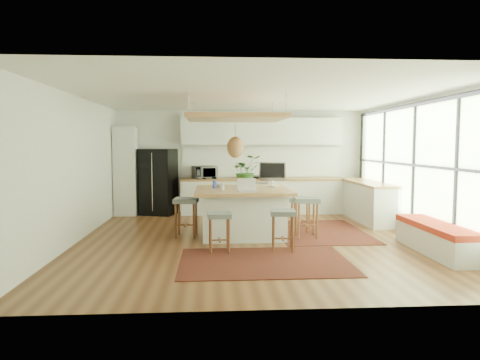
{
  "coord_description": "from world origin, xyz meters",
  "views": [
    {
      "loc": [
        -0.75,
        -8.08,
        1.8
      ],
      "look_at": [
        -0.2,
        0.5,
        1.1
      ],
      "focal_mm": 32.54,
      "sensor_mm": 36.0,
      "label": 1
    }
  ],
  "objects": [
    {
      "name": "monitor",
      "position": [
        0.49,
        0.78,
        1.19
      ],
      "size": [
        0.6,
        0.34,
        0.52
      ],
      "primitive_type": null,
      "rotation": [
        0.0,
        0.0,
        -0.27
      ],
      "color": "#A5A5AA",
      "rests_on": "island"
    },
    {
      "name": "island_plant",
      "position": [
        -0.05,
        0.93,
        1.18
      ],
      "size": [
        0.77,
        0.81,
        0.51
      ],
      "primitive_type": "imported",
      "rotation": [
        0.0,
        0.0,
        0.33
      ],
      "color": "#1E4C19",
      "rests_on": "island"
    },
    {
      "name": "back_counter_base",
      "position": [
        0.55,
        3.18,
        0.44
      ],
      "size": [
        4.2,
        0.6,
        0.88
      ],
      "primitive_type": "cube",
      "color": "beige",
      "rests_on": "floor"
    },
    {
      "name": "window_bench",
      "position": [
        2.95,
        -1.2,
        0.25
      ],
      "size": [
        0.52,
        2.0,
        0.5
      ],
      "primitive_type": null,
      "color": "beige",
      "rests_on": "floor"
    },
    {
      "name": "ceiling",
      "position": [
        0.0,
        0.0,
        2.7
      ],
      "size": [
        7.0,
        7.0,
        0.0
      ],
      "primitive_type": "plane",
      "rotation": [
        3.14,
        0.0,
        0.0
      ],
      "color": "white",
      "rests_on": "ground"
    },
    {
      "name": "stool_right_back",
      "position": [
        1.09,
        0.79,
        0.35
      ],
      "size": [
        0.53,
        0.53,
        0.7
      ],
      "primitive_type": null,
      "rotation": [
        0.0,
        0.0,
        1.21
      ],
      "color": "#505959",
      "rests_on": "floor"
    },
    {
      "name": "range",
      "position": [
        0.3,
        3.18,
        0.5
      ],
      "size": [
        0.76,
        0.62,
        1.0
      ],
      "primitive_type": null,
      "color": "#A5A5AA",
      "rests_on": "floor"
    },
    {
      "name": "upper_cabinets",
      "position": [
        0.55,
        3.32,
        2.15
      ],
      "size": [
        4.2,
        0.34,
        0.7
      ],
      "primitive_type": "cube",
      "color": "beige",
      "rests_on": "wall_back"
    },
    {
      "name": "window_wall",
      "position": [
        3.22,
        0.0,
        1.4
      ],
      "size": [
        0.1,
        6.2,
        2.6
      ],
      "primitive_type": null,
      "color": "black",
      "rests_on": "wall_right"
    },
    {
      "name": "wall_front",
      "position": [
        0.0,
        -3.5,
        1.35
      ],
      "size": [
        6.5,
        0.0,
        6.5
      ],
      "primitive_type": "plane",
      "rotation": [
        -1.57,
        0.0,
        0.0
      ],
      "color": "silver",
      "rests_on": "ground"
    },
    {
      "name": "backsplash",
      "position": [
        0.55,
        3.48,
        1.35
      ],
      "size": [
        4.2,
        0.02,
        0.8
      ],
      "primitive_type": "cube",
      "color": "white",
      "rests_on": "wall_back"
    },
    {
      "name": "wall_back",
      "position": [
        0.0,
        3.5,
        1.35
      ],
      "size": [
        6.5,
        0.0,
        6.5
      ],
      "primitive_type": "plane",
      "rotation": [
        1.57,
        0.0,
        0.0
      ],
      "color": "silver",
      "rests_on": "ground"
    },
    {
      "name": "laptop",
      "position": [
        -0.1,
        -0.08,
        1.05
      ],
      "size": [
        0.38,
        0.4,
        0.26
      ],
      "primitive_type": null,
      "rotation": [
        0.0,
        0.0,
        0.1
      ],
      "color": "#A5A5AA",
      "rests_on": "island"
    },
    {
      "name": "right_counter_top",
      "position": [
        2.93,
        2.0,
        0.9
      ],
      "size": [
        0.64,
        2.54,
        0.05
      ],
      "primitive_type": "cube",
      "color": "#8F5D32",
      "rests_on": "right_counter_base"
    },
    {
      "name": "island_bowl",
      "position": [
        -0.64,
        0.98,
        0.96
      ],
      "size": [
        0.27,
        0.27,
        0.05
      ],
      "primitive_type": "imported",
      "rotation": [
        0.0,
        0.0,
        -0.37
      ],
      "color": "white",
      "rests_on": "island"
    },
    {
      "name": "wall_left",
      "position": [
        -3.25,
        0.0,
        1.35
      ],
      "size": [
        0.0,
        7.0,
        7.0
      ],
      "primitive_type": "plane",
      "rotation": [
        1.57,
        0.0,
        1.57
      ],
      "color": "silver",
      "rests_on": "ground"
    },
    {
      "name": "rug_right",
      "position": [
        1.47,
        0.7,
        0.01
      ],
      "size": [
        1.8,
        2.6,
        0.01
      ],
      "primitive_type": "cube",
      "color": "black",
      "rests_on": "floor"
    },
    {
      "name": "rug_near",
      "position": [
        0.05,
        -1.56,
        0.01
      ],
      "size": [
        2.6,
        1.8,
        0.01
      ],
      "primitive_type": "cube",
      "color": "black",
      "rests_on": "floor"
    },
    {
      "name": "stool_right_front",
      "position": [
        1.07,
        0.15,
        0.35
      ],
      "size": [
        0.48,
        0.48,
        0.78
      ],
      "primitive_type": null,
      "rotation": [
        0.0,
        0.0,
        1.52
      ],
      "color": "#505959",
      "rests_on": "floor"
    },
    {
      "name": "ceiling_panel",
      "position": [
        -0.3,
        0.4,
        2.05
      ],
      "size": [
        1.86,
        1.86,
        0.8
      ],
      "primitive_type": null,
      "color": "#8F5D32",
      "rests_on": "ceiling"
    },
    {
      "name": "right_counter_base",
      "position": [
        2.93,
        2.0,
        0.44
      ],
      "size": [
        0.6,
        2.5,
        0.88
      ],
      "primitive_type": "cube",
      "color": "beige",
      "rests_on": "floor"
    },
    {
      "name": "microwave",
      "position": [
        -0.95,
        3.13,
        1.12
      ],
      "size": [
        0.66,
        0.51,
        0.4
      ],
      "primitive_type": "imported",
      "rotation": [
        0.0,
        0.0,
        0.35
      ],
      "color": "#A5A5AA",
      "rests_on": "back_counter_top"
    },
    {
      "name": "pantry",
      "position": [
        -2.95,
        3.18,
        1.12
      ],
      "size": [
        0.55,
        0.6,
        2.25
      ],
      "primitive_type": "cube",
      "color": "beige",
      "rests_on": "floor"
    },
    {
      "name": "back_counter_top",
      "position": [
        0.55,
        3.18,
        0.9
      ],
      "size": [
        4.24,
        0.64,
        0.05
      ],
      "primitive_type": "cube",
      "color": "#8F5D32",
      "rests_on": "back_counter_base"
    },
    {
      "name": "stool_left_side",
      "position": [
        -1.26,
        0.36,
        0.35
      ],
      "size": [
        0.49,
        0.49,
        0.76
      ],
      "primitive_type": null,
      "rotation": [
        0.0,
        0.0,
        -1.67
      ],
      "color": "#505959",
      "rests_on": "floor"
    },
    {
      "name": "stool_near_right",
      "position": [
        0.43,
        -0.9,
        0.35
      ],
      "size": [
        0.46,
        0.46,
        0.7
      ],
      "primitive_type": null,
      "rotation": [
        0.0,
        0.0,
        -0.12
      ],
      "color": "#505959",
      "rests_on": "floor"
    },
    {
      "name": "island",
      "position": [
        -0.15,
        0.48,
        0.47
      ],
      "size": [
        1.85,
        1.85,
        0.93
      ],
      "primitive_type": null,
      "color": "#8F5D32",
      "rests_on": "floor"
    },
    {
      "name": "floor",
      "position": [
        0.0,
        0.0,
        0.0
      ],
      "size": [
        7.0,
        7.0,
        0.0
      ],
      "primitive_type": "plane",
      "color": "#502B17",
      "rests_on": "ground"
    },
    {
      "name": "island_bottle_1",
      "position": [
        -0.55,
        0.33,
        1.03
      ],
      "size": [
        0.07,
        0.07,
        0.19
      ],
      "primitive_type": "cylinder",
      "color": "silver",
      "rests_on": "island"
    },
    {
      "name": "fridge",
      "position": [
        -2.14,
        3.19,
        0.93
      ],
      "size": [
        1.01,
        0.89,
        1.69
      ],
      "primitive_type": null,
      "rotation": [
        0.0,
        0.0,
        -0.32
      ],
      "color": "black",
      "rests_on": "floor"
    },
    {
      "name": "stool_near_left",
      "position": [
        -0.64,
        -0.9,
        0.35
      ],
      "size": [
        0.41,
        0.41,
        0.66
      ],
      "primitive_type": null,
      "rotation": [
        0.0,
        0.0,
        0.04
      ],
      "color": "#505959",
      "rests_on": "floor"
    },
    {
      "name": "island_bottle_0",
      "position": [
        -0.7,
        0.58,
        1.03
      ],
      "size": [
        0.07,
        0.07,
        0.19
      ],
      "primitive_type": "cylinder",
      "color": "#2F44BE",
      "rests_on": "island"
    },
    {
      "name": "wall_right",
      "position": [
        3.25,
        0.0,
        1.35
      ],
      "size": [
        0.0,
        7.0,
        7.0
      ],
      "primitive_type": "plane",
      "rotation": [
        1.57,
        0.0,
        -1.57
      ],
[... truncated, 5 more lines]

